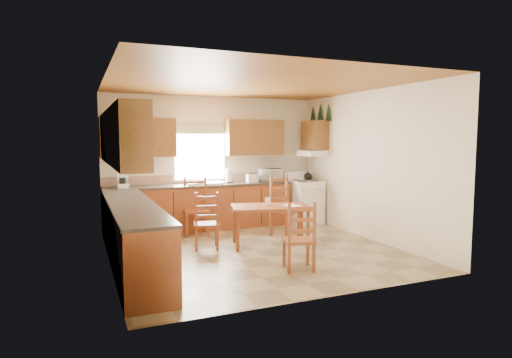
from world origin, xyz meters
name	(u,v)px	position (x,y,z in m)	size (l,w,h in m)	color
floor	(255,250)	(0.00, 0.00, 0.00)	(4.50, 4.50, 0.00)	#8B7A57
ceiling	(255,84)	(0.00, 0.00, 2.70)	(4.50, 4.50, 0.00)	brown
wall_left	(108,173)	(-2.25, 0.00, 1.35)	(4.50, 4.50, 0.00)	beige
wall_right	(369,165)	(2.25, 0.00, 1.35)	(4.50, 4.50, 0.00)	beige
wall_back	(214,162)	(0.00, 2.25, 1.35)	(4.50, 4.50, 0.00)	beige
wall_front	(331,182)	(0.00, -2.25, 1.35)	(4.50, 4.50, 0.00)	beige
lower_cab_back	(201,208)	(-0.38, 1.95, 0.44)	(3.75, 0.60, 0.88)	brown
lower_cab_left	(133,237)	(-1.95, -0.15, 0.44)	(0.60, 3.60, 0.88)	brown
counter_back	(200,185)	(-0.38, 1.95, 0.90)	(3.75, 0.63, 0.04)	#39312B
counter_left	(132,205)	(-1.95, -0.15, 0.90)	(0.63, 3.60, 0.04)	#39312B
backsplash	(196,179)	(-0.38, 2.24, 1.01)	(3.75, 0.01, 0.18)	#A27C65
upper_cab_back_left	(138,137)	(-1.55, 2.08, 1.85)	(1.41, 0.33, 0.75)	brown
upper_cab_back_right	(254,138)	(0.86, 2.08, 1.85)	(1.25, 0.33, 0.75)	brown
upper_cab_left	(120,137)	(-2.08, -0.15, 1.85)	(0.33, 3.60, 0.75)	brown
upper_cab_stove	(315,135)	(2.08, 1.65, 1.90)	(0.33, 0.62, 0.62)	brown
range_hood	(312,153)	(2.03, 1.65, 1.52)	(0.44, 0.62, 0.12)	white
window_frame	(200,152)	(-0.30, 2.22, 1.55)	(1.13, 0.02, 1.18)	white
window_pane	(200,152)	(-0.30, 2.21, 1.55)	(1.05, 0.01, 1.10)	white
window_valance	(200,128)	(-0.30, 2.19, 2.05)	(1.19, 0.01, 0.24)	#587E3C
sink_basin	(204,183)	(-0.30, 1.95, 0.94)	(0.75, 0.45, 0.04)	silver
pine_decal_a	(328,112)	(2.21, 1.33, 2.38)	(0.22, 0.22, 0.36)	black
pine_decal_b	(320,111)	(2.21, 1.65, 2.42)	(0.22, 0.22, 0.36)	black
pine_decal_c	(313,114)	(2.21, 1.97, 2.38)	(0.22, 0.22, 0.36)	black
stove	(305,202)	(1.88, 1.68, 0.46)	(0.61, 0.63, 0.91)	white
coffeemaker	(123,178)	(-1.87, 1.90, 1.10)	(0.21, 0.25, 0.36)	white
paper_towel	(229,176)	(0.24, 1.96, 1.06)	(0.12, 0.12, 0.29)	white
toaster	(252,178)	(0.73, 1.91, 1.01)	(0.21, 0.13, 0.17)	white
microwave	(270,175)	(1.17, 1.95, 1.06)	(0.45, 0.33, 0.27)	white
dining_table	(270,226)	(0.37, 0.19, 0.35)	(1.29, 0.74, 0.69)	brown
chair_near_left	(206,220)	(-0.69, 0.43, 0.48)	(0.40, 0.38, 0.96)	brown
chair_near_right	(299,236)	(0.17, -1.19, 0.48)	(0.41, 0.39, 0.97)	brown
chair_far_left	(196,207)	(-0.58, 1.48, 0.54)	(0.45, 0.43, 1.08)	brown
chair_far_right	(286,206)	(0.95, 0.73, 0.57)	(0.48, 0.46, 1.15)	brown
table_paper	(292,205)	(0.72, 0.07, 0.69)	(0.22, 0.30, 0.00)	white
table_card	(268,201)	(0.36, 0.28, 0.76)	(0.10, 0.02, 0.13)	white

